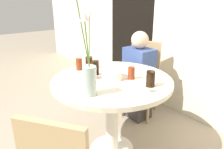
# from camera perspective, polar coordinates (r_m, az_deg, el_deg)

# --- Properties ---
(wall_back) EXTENTS (8.00, 0.05, 2.60)m
(wall_back) POSITION_cam_1_polar(r_m,az_deg,el_deg) (2.72, 21.40, 15.14)
(wall_back) COLOR beige
(wall_back) RESTS_ON ground_plane
(doorway_panel) EXTENTS (0.90, 0.01, 2.05)m
(doorway_panel) POSITION_cam_1_polar(r_m,az_deg,el_deg) (3.41, 4.87, 12.49)
(doorway_panel) COLOR black
(doorway_panel) RESTS_ON ground_plane
(dining_table) EXTENTS (1.07, 1.07, 0.77)m
(dining_table) POSITION_cam_1_polar(r_m,az_deg,el_deg) (2.00, 0.00, -5.04)
(dining_table) COLOR beige
(dining_table) RESTS_ON ground_plane
(chair_right_flank) EXTENTS (0.54, 0.54, 0.93)m
(chair_right_flank) POSITION_cam_1_polar(r_m,az_deg,el_deg) (2.81, 7.94, 0.27)
(chair_right_flank) COLOR beige
(chair_right_flank) RESTS_ON ground_plane
(birthday_cake) EXTENTS (0.19, 0.19, 0.12)m
(birthday_cake) POSITION_cam_1_polar(r_m,az_deg,el_deg) (1.93, 0.30, -0.05)
(birthday_cake) COLOR white
(birthday_cake) RESTS_ON dining_table
(flower_vase) EXTENTS (0.27, 0.22, 0.77)m
(flower_vase) POSITION_cam_1_polar(r_m,az_deg,el_deg) (1.56, -6.05, 0.73)
(flower_vase) COLOR #9EB2AD
(flower_vase) RESTS_ON dining_table
(side_plate) EXTENTS (0.20, 0.20, 0.01)m
(side_plate) POSITION_cam_1_polar(r_m,az_deg,el_deg) (2.10, 3.72, 0.70)
(side_plate) COLOR white
(side_plate) RESTS_ON dining_table
(drink_glass_0) EXTENTS (0.06, 0.06, 0.14)m
(drink_glass_0) POSITION_cam_1_polar(r_m,az_deg,el_deg) (2.02, -4.29, 1.80)
(drink_glass_0) COLOR black
(drink_glass_0) RESTS_ON dining_table
(drink_glass_1) EXTENTS (0.07, 0.07, 0.13)m
(drink_glass_1) POSITION_cam_1_polar(r_m,az_deg,el_deg) (1.92, -6.12, 0.63)
(drink_glass_1) COLOR maroon
(drink_glass_1) RESTS_ON dining_table
(drink_glass_2) EXTENTS (0.07, 0.07, 0.12)m
(drink_glass_2) POSITION_cam_1_polar(r_m,az_deg,el_deg) (2.21, -6.01, 3.09)
(drink_glass_2) COLOR #33190C
(drink_glass_2) RESTS_ON dining_table
(drink_glass_3) EXTENTS (0.06, 0.06, 0.12)m
(drink_glass_3) POSITION_cam_1_polar(r_m,az_deg,el_deg) (2.18, -8.61, 2.73)
(drink_glass_3) COLOR maroon
(drink_glass_3) RESTS_ON dining_table
(drink_glass_4) EXTENTS (0.07, 0.07, 0.13)m
(drink_glass_4) POSITION_cam_1_polar(r_m,az_deg,el_deg) (1.79, 10.04, -1.12)
(drink_glass_4) COLOR black
(drink_glass_4) RESTS_ON dining_table
(drink_glass_5) EXTENTS (0.06, 0.06, 0.11)m
(drink_glass_5) POSITION_cam_1_polar(r_m,az_deg,el_deg) (1.93, 5.06, 0.37)
(drink_glass_5) COLOR maroon
(drink_glass_5) RESTS_ON dining_table
(person_woman) EXTENTS (0.34, 0.24, 1.09)m
(person_woman) POSITION_cam_1_polar(r_m,az_deg,el_deg) (2.67, 6.86, -1.13)
(person_woman) COLOR #383333
(person_woman) RESTS_ON ground_plane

